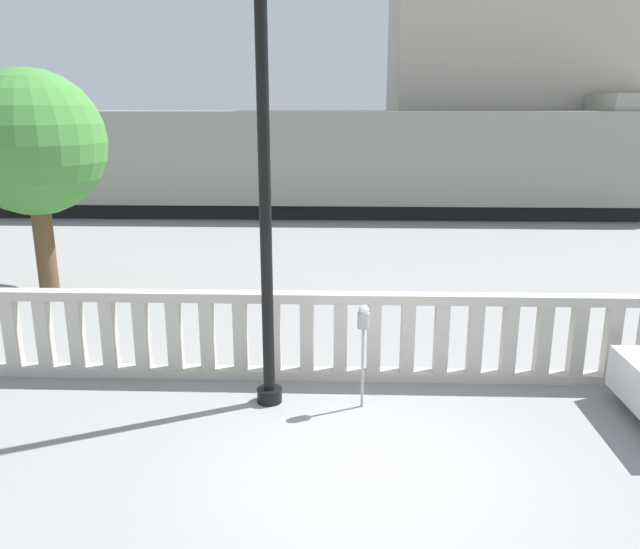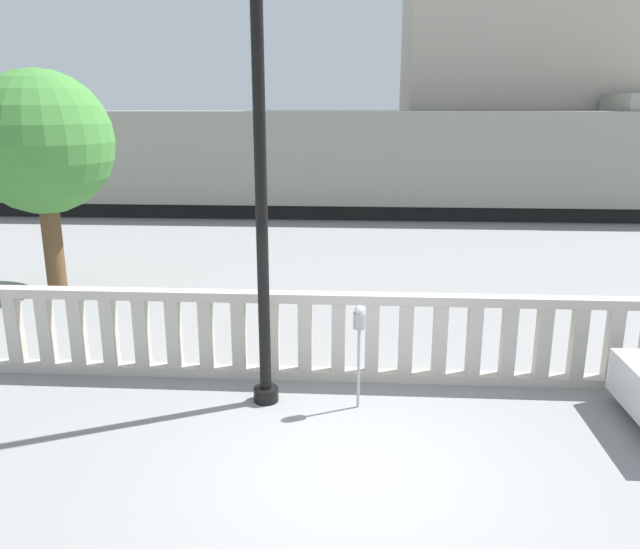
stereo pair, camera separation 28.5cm
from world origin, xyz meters
TOP-DOWN VIEW (x-y plane):
  - ground_plane at (0.00, 0.00)m, footprint 160.00×160.00m
  - balustrade at (0.00, 2.42)m, footprint 12.10×0.24m
  - lamppost at (-1.24, 1.62)m, footprint 0.36×0.36m
  - parking_meter at (0.06, 1.51)m, footprint 0.16×0.16m
  - train_near at (-1.76, 17.29)m, footprint 27.95×3.16m
  - train_far at (-5.17, 31.17)m, footprint 25.06×2.64m
  - building_block at (7.14, 22.49)m, footprint 10.42×6.99m
  - tree_left at (-6.80, 6.85)m, footprint 3.06×3.06m

SIDE VIEW (x-z plane):
  - ground_plane at x=0.00m, z-range 0.00..0.00m
  - balustrade at x=0.00m, z-range 0.00..1.36m
  - parking_meter at x=0.06m, z-range 0.44..1.92m
  - train_far at x=-5.17m, z-range -0.21..4.14m
  - train_near at x=-1.76m, z-range -0.21..4.22m
  - lamppost at x=-1.24m, z-range 0.22..6.20m
  - tree_left at x=-6.80m, z-range 0.84..5.65m
  - building_block at x=7.14m, z-range 0.00..13.15m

